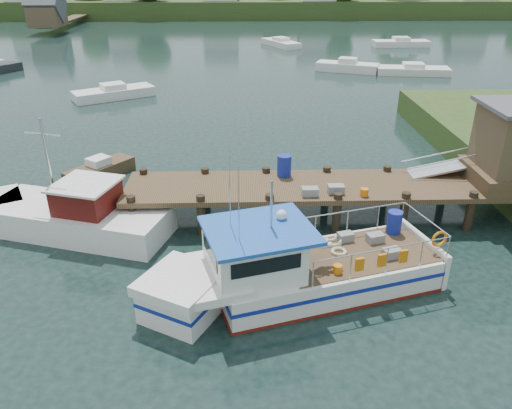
{
  "coord_description": "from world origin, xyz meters",
  "views": [
    {
      "loc": [
        -1.48,
        -17.61,
        9.21
      ],
      "look_at": [
        -1.0,
        -1.5,
        1.3
      ],
      "focal_mm": 35.0,
      "sensor_mm": 36.0,
      "label": 1
    }
  ],
  "objects_px": {
    "work_boat": "(69,215)",
    "moored_c": "(413,70)",
    "moored_a": "(114,93)",
    "moored_d": "(281,43)",
    "lobster_boat": "(291,271)",
    "moored_rowboat": "(100,170)",
    "moored_b": "(347,66)",
    "dock": "(451,163)",
    "moored_far": "(401,43)"
  },
  "relations": [
    {
      "from": "moored_a",
      "to": "moored_c",
      "type": "relative_size",
      "value": 0.92
    },
    {
      "from": "dock",
      "to": "moored_rowboat",
      "type": "height_order",
      "value": "dock"
    },
    {
      "from": "moored_a",
      "to": "moored_b",
      "type": "relative_size",
      "value": 1.03
    },
    {
      "from": "dock",
      "to": "moored_rowboat",
      "type": "relative_size",
      "value": 4.94
    },
    {
      "from": "moored_c",
      "to": "moored_a",
      "type": "bearing_deg",
      "value": -144.62
    },
    {
      "from": "moored_a",
      "to": "moored_d",
      "type": "distance_m",
      "value": 28.29
    },
    {
      "from": "moored_a",
      "to": "moored_d",
      "type": "bearing_deg",
      "value": 49.6
    },
    {
      "from": "moored_rowboat",
      "to": "moored_d",
      "type": "bearing_deg",
      "value": 51.1
    },
    {
      "from": "work_boat",
      "to": "moored_c",
      "type": "relative_size",
      "value": 1.25
    },
    {
      "from": "dock",
      "to": "moored_c",
      "type": "bearing_deg",
      "value": 74.84
    },
    {
      "from": "dock",
      "to": "work_boat",
      "type": "bearing_deg",
      "value": -176.42
    },
    {
      "from": "moored_b",
      "to": "moored_c",
      "type": "relative_size",
      "value": 0.89
    },
    {
      "from": "moored_d",
      "to": "lobster_boat",
      "type": "bearing_deg",
      "value": -90.83
    },
    {
      "from": "moored_a",
      "to": "moored_c",
      "type": "distance_m",
      "value": 26.02
    },
    {
      "from": "dock",
      "to": "work_boat",
      "type": "xyz_separation_m",
      "value": [
        -14.49,
        -0.91,
        -1.55
      ]
    },
    {
      "from": "lobster_boat",
      "to": "moored_c",
      "type": "relative_size",
      "value": 1.44
    },
    {
      "from": "dock",
      "to": "moored_c",
      "type": "height_order",
      "value": "dock"
    },
    {
      "from": "moored_a",
      "to": "work_boat",
      "type": "bearing_deg",
      "value": -91.95
    },
    {
      "from": "moored_b",
      "to": "work_boat",
      "type": "bearing_deg",
      "value": -131.52
    },
    {
      "from": "moored_rowboat",
      "to": "moored_a",
      "type": "bearing_deg",
      "value": 77.57
    },
    {
      "from": "moored_rowboat",
      "to": "moored_b",
      "type": "bearing_deg",
      "value": 33.24
    },
    {
      "from": "moored_far",
      "to": "moored_b",
      "type": "height_order",
      "value": "moored_b"
    },
    {
      "from": "lobster_boat",
      "to": "work_boat",
      "type": "bearing_deg",
      "value": 135.95
    },
    {
      "from": "moored_b",
      "to": "moored_rowboat",
      "type": "bearing_deg",
      "value": -136.77
    },
    {
      "from": "lobster_boat",
      "to": "moored_c",
      "type": "distance_m",
      "value": 35.24
    },
    {
      "from": "moored_far",
      "to": "moored_c",
      "type": "xyz_separation_m",
      "value": [
        -3.57,
        -15.92,
        -0.04
      ]
    },
    {
      "from": "work_boat",
      "to": "moored_far",
      "type": "xyz_separation_m",
      "value": [
        25.45,
        44.09,
        -0.28
      ]
    },
    {
      "from": "moored_rowboat",
      "to": "moored_far",
      "type": "distance_m",
      "value": 46.55
    },
    {
      "from": "dock",
      "to": "moored_c",
      "type": "xyz_separation_m",
      "value": [
        7.39,
        27.26,
        -1.87
      ]
    },
    {
      "from": "moored_d",
      "to": "moored_c",
      "type": "bearing_deg",
      "value": -54.46
    },
    {
      "from": "work_boat",
      "to": "moored_a",
      "type": "height_order",
      "value": "work_boat"
    },
    {
      "from": "lobster_boat",
      "to": "moored_d",
      "type": "xyz_separation_m",
      "value": [
        3.37,
        49.03,
        -0.45
      ]
    },
    {
      "from": "work_boat",
      "to": "moored_c",
      "type": "bearing_deg",
      "value": 69.42
    },
    {
      "from": "lobster_boat",
      "to": "moored_far",
      "type": "xyz_separation_m",
      "value": [
        17.54,
        48.28,
        -0.42
      ]
    },
    {
      "from": "moored_a",
      "to": "moored_b",
      "type": "bearing_deg",
      "value": 15.44
    },
    {
      "from": "moored_rowboat",
      "to": "moored_b",
      "type": "relative_size",
      "value": 0.57
    },
    {
      "from": "moored_far",
      "to": "moored_b",
      "type": "relative_size",
      "value": 1.11
    },
    {
      "from": "work_boat",
      "to": "moored_rowboat",
      "type": "bearing_deg",
      "value": 109.42
    },
    {
      "from": "moored_a",
      "to": "moored_d",
      "type": "height_order",
      "value": "moored_a"
    },
    {
      "from": "moored_rowboat",
      "to": "lobster_boat",
      "type": "bearing_deg",
      "value": -72.03
    },
    {
      "from": "dock",
      "to": "moored_far",
      "type": "height_order",
      "value": "dock"
    },
    {
      "from": "moored_b",
      "to": "moored_d",
      "type": "bearing_deg",
      "value": 95.33
    },
    {
      "from": "moored_b",
      "to": "dock",
      "type": "bearing_deg",
      "value": -106.27
    },
    {
      "from": "moored_rowboat",
      "to": "moored_d",
      "type": "distance_m",
      "value": 41.23
    },
    {
      "from": "moored_rowboat",
      "to": "moored_b",
      "type": "xyz_separation_m",
      "value": [
        16.45,
        24.37,
        0.09
      ]
    },
    {
      "from": "work_boat",
      "to": "moored_d",
      "type": "xyz_separation_m",
      "value": [
        11.28,
        44.83,
        -0.31
      ]
    },
    {
      "from": "work_boat",
      "to": "moored_a",
      "type": "distance_m",
      "value": 20.61
    },
    {
      "from": "moored_c",
      "to": "work_boat",
      "type": "bearing_deg",
      "value": -109.84
    },
    {
      "from": "dock",
      "to": "moored_d",
      "type": "distance_m",
      "value": 44.09
    },
    {
      "from": "moored_d",
      "to": "moored_rowboat",
      "type": "bearing_deg",
      "value": -103.06
    }
  ]
}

